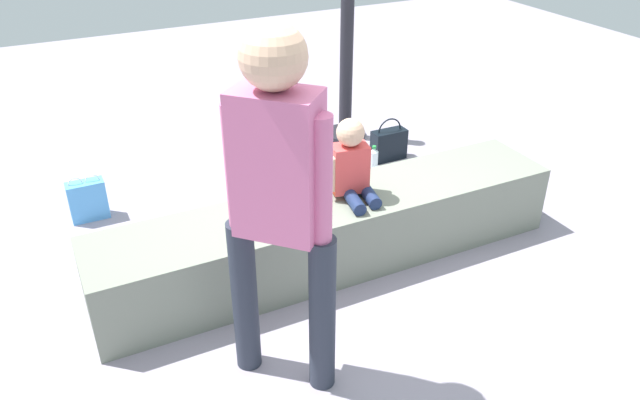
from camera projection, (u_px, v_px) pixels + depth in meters
The scene contains 12 objects.
ground_plane at pixel (332, 262), 3.84m from camera, with size 12.00×12.00×0.00m, color #958B9C.
concrete_ledge at pixel (332, 232), 3.73m from camera, with size 2.86×0.54×0.44m, color gray.
child_seated at pixel (352, 164), 3.56m from camera, with size 0.28×0.33×0.48m.
adult_standing at pixel (278, 188), 2.53m from camera, with size 0.39×0.39×1.71m.
cake_plate at pixel (312, 195), 3.64m from camera, with size 0.22×0.22×0.06m.
gift_bag at pixel (88, 200), 4.22m from camera, with size 0.25×0.12×0.33m.
railing_post at pixel (346, 84), 5.25m from camera, with size 0.36×0.36×1.25m.
water_bottle_near_gift at pixel (374, 160), 4.85m from camera, with size 0.07×0.07×0.22m.
water_bottle_far_side at pixel (218, 223), 4.06m from camera, with size 0.07×0.07×0.20m.
party_cup_red at pixel (155, 229), 4.07m from camera, with size 0.07×0.07×0.10m, color red.
cake_box_white at pixel (359, 206), 4.30m from camera, with size 0.33×0.33×0.13m, color white.
handbag_black_leather at pixel (389, 144), 5.03m from camera, with size 0.28×0.12×0.36m.
Camera 1 is at (-1.45, -2.78, 2.25)m, focal length 34.83 mm.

